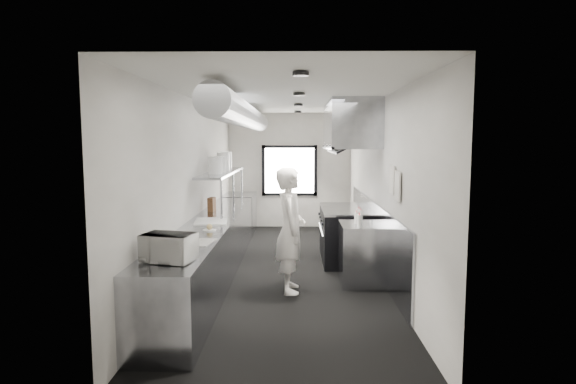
{
  "coord_description": "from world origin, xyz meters",
  "views": [
    {
      "loc": [
        0.15,
        -7.66,
        2.13
      ],
      "look_at": [
        0.03,
        -0.2,
        1.32
      ],
      "focal_mm": 29.58,
      "sensor_mm": 36.0,
      "label": 1
    }
  ],
  "objects_px": {
    "cutting_board": "(211,221)",
    "plate_stack_d": "(226,160)",
    "deli_tub_b": "(162,250)",
    "squeeze_bottle_c": "(356,218)",
    "squeeze_bottle_e": "(359,214)",
    "deli_tub_a": "(162,251)",
    "knife_block": "(212,204)",
    "line_cook": "(290,230)",
    "exhaust_hood": "(350,126)",
    "pass_shelf": "(222,173)",
    "plate_stack_a": "(216,165)",
    "plate_stack_b": "(220,164)",
    "small_plate": "(210,230)",
    "squeeze_bottle_b": "(359,220)",
    "bottle_station": "(362,254)",
    "squeeze_bottle_d": "(360,216)",
    "microwave": "(168,248)",
    "far_work_table": "(240,213)",
    "prep_counter": "(211,250)",
    "plate_stack_c": "(223,161)",
    "squeeze_bottle_a": "(359,221)",
    "range": "(345,234)"
  },
  "relations": [
    {
      "from": "exhaust_hood",
      "to": "plate_stack_b",
      "type": "height_order",
      "value": "exhaust_hood"
    },
    {
      "from": "small_plate",
      "to": "squeeze_bottle_b",
      "type": "bearing_deg",
      "value": 10.06
    },
    {
      "from": "knife_block",
      "to": "plate_stack_d",
      "type": "height_order",
      "value": "plate_stack_d"
    },
    {
      "from": "plate_stack_a",
      "to": "squeeze_bottle_c",
      "type": "xyz_separation_m",
      "value": [
        2.26,
        -1.0,
        -0.73
      ]
    },
    {
      "from": "squeeze_bottle_c",
      "to": "squeeze_bottle_e",
      "type": "relative_size",
      "value": 0.92
    },
    {
      "from": "exhaust_hood",
      "to": "pass_shelf",
      "type": "bearing_deg",
      "value": 172.53
    },
    {
      "from": "plate_stack_b",
      "to": "plate_stack_c",
      "type": "distance_m",
      "value": 0.44
    },
    {
      "from": "microwave",
      "to": "plate_stack_b",
      "type": "distance_m",
      "value": 3.81
    },
    {
      "from": "microwave",
      "to": "far_work_table",
      "type": "bearing_deg",
      "value": 103.24
    },
    {
      "from": "prep_counter",
      "to": "plate_stack_d",
      "type": "height_order",
      "value": "plate_stack_d"
    },
    {
      "from": "plate_stack_b",
      "to": "pass_shelf",
      "type": "bearing_deg",
      "value": 86.71
    },
    {
      "from": "prep_counter",
      "to": "cutting_board",
      "type": "height_order",
      "value": "cutting_board"
    },
    {
      "from": "microwave",
      "to": "plate_stack_b",
      "type": "height_order",
      "value": "plate_stack_b"
    },
    {
      "from": "bottle_station",
      "to": "squeeze_bottle_d",
      "type": "height_order",
      "value": "squeeze_bottle_d"
    },
    {
      "from": "pass_shelf",
      "to": "small_plate",
      "type": "bearing_deg",
      "value": -85.91
    },
    {
      "from": "prep_counter",
      "to": "microwave",
      "type": "bearing_deg",
      "value": -89.93
    },
    {
      "from": "plate_stack_b",
      "to": "plate_stack_c",
      "type": "relative_size",
      "value": 0.84
    },
    {
      "from": "range",
      "to": "plate_stack_a",
      "type": "relative_size",
      "value": 5.46
    },
    {
      "from": "knife_block",
      "to": "line_cook",
      "type": "bearing_deg",
      "value": -44.63
    },
    {
      "from": "plate_stack_c",
      "to": "deli_tub_b",
      "type": "bearing_deg",
      "value": -91.19
    },
    {
      "from": "knife_block",
      "to": "deli_tub_b",
      "type": "bearing_deg",
      "value": -84.29
    },
    {
      "from": "plate_stack_c",
      "to": "squeeze_bottle_a",
      "type": "bearing_deg",
      "value": -44.61
    },
    {
      "from": "cutting_board",
      "to": "squeeze_bottle_c",
      "type": "distance_m",
      "value": 2.2
    },
    {
      "from": "plate_stack_d",
      "to": "squeeze_bottle_e",
      "type": "bearing_deg",
      "value": -40.95
    },
    {
      "from": "cutting_board",
      "to": "squeeze_bottle_b",
      "type": "height_order",
      "value": "squeeze_bottle_b"
    },
    {
      "from": "deli_tub_a",
      "to": "deli_tub_b",
      "type": "distance_m",
      "value": 0.03
    },
    {
      "from": "plate_stack_a",
      "to": "plate_stack_c",
      "type": "xyz_separation_m",
      "value": [
        -0.01,
        0.92,
        0.02
      ]
    },
    {
      "from": "bottle_station",
      "to": "small_plate",
      "type": "bearing_deg",
      "value": -165.3
    },
    {
      "from": "cutting_board",
      "to": "plate_stack_d",
      "type": "relative_size",
      "value": 1.82
    },
    {
      "from": "far_work_table",
      "to": "line_cook",
      "type": "distance_m",
      "value": 4.49
    },
    {
      "from": "deli_tub_a",
      "to": "squeeze_bottle_c",
      "type": "distance_m",
      "value": 3.09
    },
    {
      "from": "small_plate",
      "to": "plate_stack_a",
      "type": "xyz_separation_m",
      "value": [
        -0.18,
        1.61,
        0.81
      ]
    },
    {
      "from": "plate_stack_c",
      "to": "plate_stack_d",
      "type": "bearing_deg",
      "value": 90.24
    },
    {
      "from": "pass_shelf",
      "to": "plate_stack_a",
      "type": "bearing_deg",
      "value": -91.14
    },
    {
      "from": "microwave",
      "to": "deli_tub_b",
      "type": "xyz_separation_m",
      "value": [
        -0.15,
        0.29,
        -0.1
      ]
    },
    {
      "from": "plate_stack_a",
      "to": "knife_block",
      "type": "bearing_deg",
      "value": 117.96
    },
    {
      "from": "microwave",
      "to": "squeeze_bottle_e",
      "type": "relative_size",
      "value": 2.55
    },
    {
      "from": "far_work_table",
      "to": "plate_stack_d",
      "type": "bearing_deg",
      "value": -92.37
    },
    {
      "from": "knife_block",
      "to": "deli_tub_a",
      "type": "bearing_deg",
      "value": -84.2
    },
    {
      "from": "far_work_table",
      "to": "plate_stack_d",
      "type": "relative_size",
      "value": 3.46
    },
    {
      "from": "small_plate",
      "to": "squeeze_bottle_e",
      "type": "relative_size",
      "value": 0.96
    },
    {
      "from": "cutting_board",
      "to": "plate_stack_b",
      "type": "distance_m",
      "value": 1.61
    },
    {
      "from": "deli_tub_b",
      "to": "plate_stack_d",
      "type": "xyz_separation_m",
      "value": [
        0.08,
        4.29,
        0.8
      ]
    },
    {
      "from": "line_cook",
      "to": "cutting_board",
      "type": "bearing_deg",
      "value": 62.34
    },
    {
      "from": "microwave",
      "to": "squeeze_bottle_b",
      "type": "bearing_deg",
      "value": 55.65
    },
    {
      "from": "deli_tub_a",
      "to": "small_plate",
      "type": "xyz_separation_m",
      "value": [
        0.26,
        1.4,
        -0.04
      ]
    },
    {
      "from": "knife_block",
      "to": "plate_stack_c",
      "type": "distance_m",
      "value": 1.01
    },
    {
      "from": "range",
      "to": "plate_stack_a",
      "type": "xyz_separation_m",
      "value": [
        -2.24,
        -0.36,
        1.25
      ]
    },
    {
      "from": "squeeze_bottle_d",
      "to": "plate_stack_a",
      "type": "bearing_deg",
      "value": 159.1
    },
    {
      "from": "line_cook",
      "to": "plate_stack_d",
      "type": "xyz_separation_m",
      "value": [
        -1.29,
        2.75,
        0.86
      ]
    }
  ]
}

